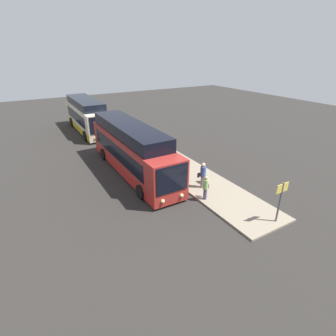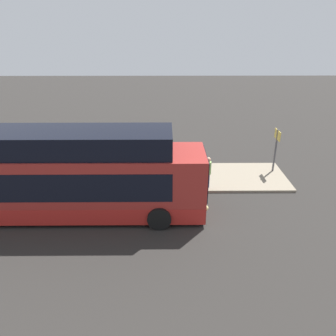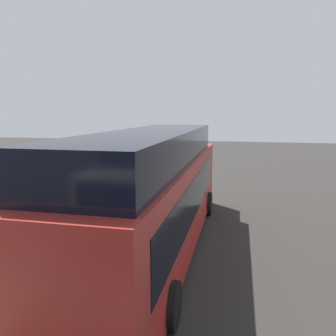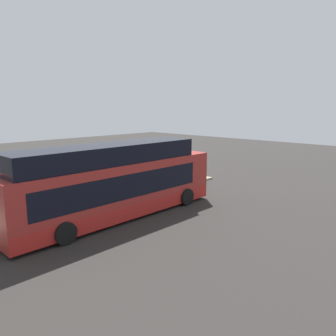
% 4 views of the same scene
% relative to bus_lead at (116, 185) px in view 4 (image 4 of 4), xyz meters
% --- Properties ---
extents(ground, '(80.00, 80.00, 0.00)m').
position_rel_bus_lead_xyz_m(ground, '(0.70, 0.18, -1.67)').
color(ground, '#2B2826').
extents(platform, '(20.00, 3.42, 0.13)m').
position_rel_bus_lead_xyz_m(platform, '(0.70, 3.48, -1.61)').
color(platform, gray).
rests_on(platform, ground).
extents(bus_lead, '(11.80, 2.70, 3.75)m').
position_rel_bus_lead_xyz_m(bus_lead, '(0.00, 0.00, 0.00)').
color(bus_lead, maroon).
rests_on(bus_lead, ground).
extents(passenger_boarding, '(0.54, 0.58, 1.60)m').
position_rel_bus_lead_xyz_m(passenger_boarding, '(6.36, 2.17, -0.68)').
color(passenger_boarding, '#4C476B').
rests_on(passenger_boarding, platform).
extents(passenger_waiting, '(0.62, 0.60, 1.81)m').
position_rel_bus_lead_xyz_m(passenger_waiting, '(5.04, 2.95, -0.56)').
color(passenger_waiting, gray).
rests_on(passenger_waiting, platform).
extents(suitcase, '(0.45, 0.18, 0.87)m').
position_rel_bus_lead_xyz_m(suitcase, '(4.56, 3.45, -1.23)').
color(suitcase, '#598C59').
rests_on(suitcase, platform).
extents(sign_post, '(0.10, 0.86, 2.38)m').
position_rel_bus_lead_xyz_m(sign_post, '(10.22, 4.09, 0.02)').
color(sign_post, '#4C4C51').
rests_on(sign_post, platform).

